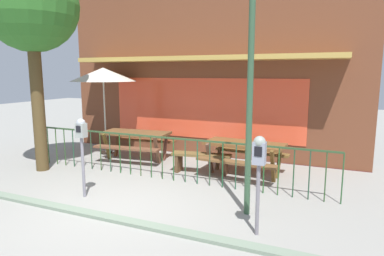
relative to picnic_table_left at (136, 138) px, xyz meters
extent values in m
plane|color=gray|center=(1.46, -3.04, -0.61)|extent=(40.00, 40.00, 0.00)
cube|color=#48141C|center=(1.46, 1.47, -0.61)|extent=(8.71, 0.54, 0.01)
cube|color=brown|center=(1.46, 1.47, 2.27)|extent=(8.71, 0.50, 5.77)
cube|color=#E54C2D|center=(1.46, 1.21, 0.74)|extent=(5.66, 0.02, 1.70)
cube|color=tan|center=(1.46, 0.83, 2.11)|extent=(7.40, 0.79, 0.12)
cube|color=#2D4828|center=(1.46, -1.21, 0.34)|extent=(7.32, 0.04, 0.04)
cylinder|color=#194532|center=(-2.20, -1.21, -0.14)|extent=(0.02, 0.02, 0.95)
cylinder|color=#275020|center=(-1.92, -1.21, -0.14)|extent=(0.02, 0.02, 0.95)
cylinder|color=#2B511F|center=(-1.64, -1.21, -0.14)|extent=(0.02, 0.02, 0.95)
cylinder|color=#2A4E23|center=(-1.36, -1.21, -0.14)|extent=(0.02, 0.02, 0.95)
cylinder|color=#1B462B|center=(-1.07, -1.21, -0.14)|extent=(0.02, 0.02, 0.95)
cylinder|color=#194821|center=(-0.79, -1.21, -0.14)|extent=(0.02, 0.02, 0.95)
cylinder|color=#24422A|center=(-0.51, -1.21, -0.14)|extent=(0.02, 0.02, 0.95)
cylinder|color=#294720|center=(-0.23, -1.21, -0.14)|extent=(0.02, 0.02, 0.95)
cylinder|color=#274F32|center=(0.05, -1.21, -0.14)|extent=(0.02, 0.02, 0.95)
cylinder|color=#1C4F1F|center=(0.33, -1.21, -0.14)|extent=(0.02, 0.02, 0.95)
cylinder|color=#245022|center=(0.61, -1.21, -0.14)|extent=(0.02, 0.02, 0.95)
cylinder|color=#2B4A1F|center=(0.89, -1.21, -0.14)|extent=(0.02, 0.02, 0.95)
cylinder|color=#1F4921|center=(1.18, -1.21, -0.14)|extent=(0.02, 0.02, 0.95)
cylinder|color=#224420|center=(1.46, -1.21, -0.14)|extent=(0.02, 0.02, 0.95)
cylinder|color=#205021|center=(1.74, -1.21, -0.14)|extent=(0.02, 0.02, 0.95)
cylinder|color=#275030|center=(2.02, -1.21, -0.14)|extent=(0.02, 0.02, 0.95)
cylinder|color=#195031|center=(2.30, -1.21, -0.14)|extent=(0.02, 0.02, 0.95)
cylinder|color=#28452C|center=(2.58, -1.21, -0.14)|extent=(0.02, 0.02, 0.95)
cylinder|color=#194F2A|center=(2.86, -1.21, -0.14)|extent=(0.02, 0.02, 0.95)
cylinder|color=#204A31|center=(3.15, -1.21, -0.14)|extent=(0.02, 0.02, 0.95)
cylinder|color=#2C452D|center=(3.43, -1.21, -0.14)|extent=(0.02, 0.02, 0.95)
cylinder|color=#1D5020|center=(3.71, -1.21, -0.14)|extent=(0.02, 0.02, 0.95)
cylinder|color=#265022|center=(3.99, -1.21, -0.14)|extent=(0.02, 0.02, 0.95)
cylinder|color=#204628|center=(4.27, -1.21, -0.14)|extent=(0.02, 0.02, 0.95)
cylinder|color=#20422D|center=(4.55, -1.21, -0.14)|extent=(0.02, 0.02, 0.95)
cylinder|color=#2C4A26|center=(4.83, -1.21, -0.14)|extent=(0.02, 0.02, 0.95)
cylinder|color=#244E28|center=(5.12, -1.21, -0.14)|extent=(0.02, 0.02, 0.95)
cube|color=brown|center=(0.00, 0.00, 0.13)|extent=(1.87, 0.93, 0.07)
cube|color=brown|center=(0.05, -0.55, -0.17)|extent=(1.82, 0.44, 0.05)
cube|color=brown|center=(-0.05, 0.55, -0.17)|extent=(1.82, 0.44, 0.05)
cube|color=#4F3F1A|center=(-0.71, -0.35, -0.24)|extent=(0.10, 0.35, 0.78)
cube|color=brown|center=(-0.76, 0.21, -0.24)|extent=(0.10, 0.35, 0.78)
cube|color=brown|center=(0.76, -0.21, -0.24)|extent=(0.10, 0.35, 0.78)
cube|color=brown|center=(0.71, 0.35, -0.24)|extent=(0.10, 0.35, 0.78)
cube|color=brown|center=(3.05, -0.22, 0.13)|extent=(1.85, 0.89, 0.07)
cube|color=brown|center=(3.01, -0.77, -0.17)|extent=(1.81, 0.39, 0.05)
cube|color=brown|center=(3.09, 0.33, -0.17)|extent=(1.81, 0.39, 0.05)
cube|color=brown|center=(2.30, -0.44, -0.24)|extent=(0.10, 0.35, 0.78)
cube|color=brown|center=(2.34, 0.11, -0.24)|extent=(0.10, 0.35, 0.78)
cube|color=brown|center=(3.77, -0.55, -0.24)|extent=(0.10, 0.35, 0.78)
cube|color=brown|center=(3.81, 0.01, -0.24)|extent=(0.10, 0.35, 0.78)
cylinder|color=black|center=(-1.22, 0.28, -0.59)|extent=(0.36, 0.36, 0.05)
cylinder|color=#B8C0B0|center=(-1.22, 0.28, 0.61)|extent=(0.04, 0.04, 2.44)
cone|color=beige|center=(-1.22, 0.28, 1.69)|extent=(1.86, 1.86, 0.39)
cube|color=brown|center=(2.10, -0.47, -0.16)|extent=(1.43, 0.50, 0.06)
cube|color=brown|center=(1.54, -0.54, -0.39)|extent=(0.08, 0.29, 0.45)
cube|color=brown|center=(2.65, -0.39, -0.39)|extent=(0.08, 0.29, 0.45)
cylinder|color=slate|center=(3.98, -2.96, -0.08)|extent=(0.06, 0.06, 1.06)
cube|color=#8B90A1|center=(3.98, -2.96, 0.61)|extent=(0.18, 0.14, 0.32)
sphere|color=gray|center=(3.98, -2.96, 0.78)|extent=(0.17, 0.17, 0.17)
cube|color=black|center=(3.98, -3.04, 0.65)|extent=(0.11, 0.01, 0.14)
cylinder|color=slate|center=(0.61, -2.77, -0.03)|extent=(0.06, 0.06, 1.16)
cube|color=gray|center=(0.61, -2.77, 0.68)|extent=(0.18, 0.14, 0.27)
sphere|color=#8E949B|center=(0.61, -2.77, 0.82)|extent=(0.17, 0.17, 0.17)
cube|color=black|center=(0.61, -2.84, 0.71)|extent=(0.11, 0.01, 0.12)
cylinder|color=#4E3C20|center=(-1.57, -1.75, 1.03)|extent=(0.29, 0.29, 3.29)
sphere|color=#2D6825|center=(-1.57, -1.75, 3.27)|extent=(2.14, 2.14, 2.14)
cylinder|color=#315035|center=(3.66, -2.29, 1.39)|extent=(0.10, 0.10, 3.99)
cube|color=gray|center=(1.46, -3.40, -0.61)|extent=(12.19, 0.20, 0.11)
camera|label=1|loc=(4.95, -7.57, 1.73)|focal=31.44mm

